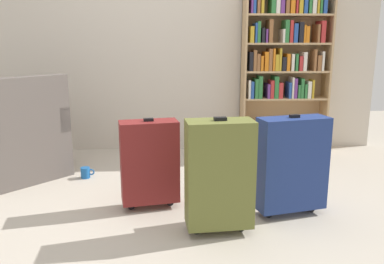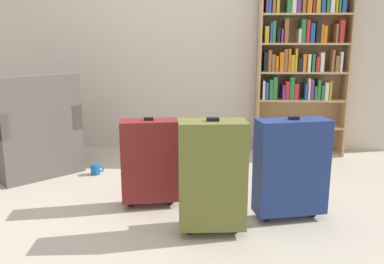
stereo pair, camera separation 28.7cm
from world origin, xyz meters
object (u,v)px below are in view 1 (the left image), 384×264
(suitcase_olive, at_px, (219,174))
(suitcase_dark_red, at_px, (150,162))
(mug, at_px, (86,173))
(suitcase_navy_blue, at_px, (292,164))
(armchair, at_px, (17,142))
(bookshelf, at_px, (284,60))

(suitcase_olive, bearing_deg, suitcase_dark_red, 137.86)
(mug, xyz_separation_m, suitcase_navy_blue, (1.58, -0.83, 0.32))
(armchair, height_order, suitcase_dark_red, armchair)
(bookshelf, bearing_deg, suitcase_dark_red, -132.18)
(bookshelf, bearing_deg, suitcase_navy_blue, -102.39)
(mug, height_order, suitcase_olive, suitcase_olive)
(bookshelf, distance_m, suitcase_olive, 2.16)
(bookshelf, height_order, suitcase_navy_blue, bookshelf)
(mug, bearing_deg, bookshelf, 22.90)
(suitcase_navy_blue, bearing_deg, suitcase_dark_red, 170.05)
(bookshelf, xyz_separation_m, mug, (-1.94, -0.82, -0.93))
(bookshelf, height_order, suitcase_olive, bookshelf)
(bookshelf, distance_m, suitcase_navy_blue, 1.79)
(mug, xyz_separation_m, suitcase_dark_red, (0.60, -0.66, 0.29))
(mug, distance_m, suitcase_olive, 1.54)
(bookshelf, xyz_separation_m, suitcase_navy_blue, (-0.36, -1.65, -0.61))
(suitcase_olive, xyz_separation_m, suitcase_dark_red, (-0.45, 0.41, -0.04))
(bookshelf, relative_size, suitcase_olive, 2.30)
(suitcase_olive, xyz_separation_m, suitcase_navy_blue, (0.52, 0.24, -0.02))
(bookshelf, distance_m, mug, 2.30)
(armchair, xyz_separation_m, suitcase_navy_blue, (2.16, -0.89, 0.05))
(suitcase_olive, distance_m, suitcase_navy_blue, 0.57)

